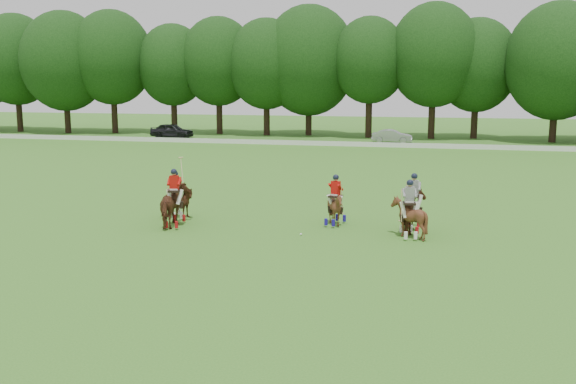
% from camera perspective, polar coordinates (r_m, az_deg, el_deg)
% --- Properties ---
extents(ground, '(180.00, 180.00, 0.00)m').
position_cam_1_polar(ground, '(23.96, -5.88, -4.83)').
color(ground, '#367421').
rests_on(ground, ground).
extents(tree_line, '(117.98, 14.32, 14.75)m').
position_cam_1_polar(tree_line, '(70.33, 7.54, 11.52)').
color(tree_line, black).
rests_on(tree_line, ground).
extents(boundary_rail, '(120.00, 0.10, 0.44)m').
position_cam_1_polar(boundary_rail, '(60.63, 6.11, 4.25)').
color(boundary_rail, white).
rests_on(boundary_rail, ground).
extents(car_left, '(4.68, 1.99, 1.58)m').
position_cam_1_polar(car_left, '(70.51, -10.27, 5.39)').
color(car_left, black).
rests_on(car_left, ground).
extents(car_mid, '(3.97, 1.39, 1.31)m').
position_cam_1_polar(car_mid, '(64.75, 9.24, 4.92)').
color(car_mid, '#9F9FA4').
rests_on(car_mid, ground).
extents(polo_red_a, '(1.34, 2.20, 2.44)m').
position_cam_1_polar(polo_red_a, '(27.30, -10.03, -1.18)').
color(polo_red_a, '#4F2715').
rests_on(polo_red_a, ground).
extents(polo_red_b, '(1.77, 1.70, 2.66)m').
position_cam_1_polar(polo_red_b, '(28.97, -9.92, -0.87)').
color(polo_red_b, '#4F2715').
rests_on(polo_red_b, ground).
extents(polo_red_c, '(1.50, 1.60, 2.17)m').
position_cam_1_polar(polo_red_c, '(27.19, 4.24, -1.38)').
color(polo_red_c, '#4F2715').
rests_on(polo_red_c, ground).
extents(polo_stripe_a, '(1.26, 2.04, 2.40)m').
position_cam_1_polar(polo_stripe_a, '(26.38, 11.07, -1.64)').
color(polo_stripe_a, '#4F2715').
rests_on(polo_stripe_a, ground).
extents(polo_stripe_b, '(1.53, 1.66, 2.28)m').
position_cam_1_polar(polo_stripe_b, '(25.43, 10.69, -2.19)').
color(polo_stripe_b, '#4F2715').
rests_on(polo_stripe_b, ground).
extents(polo_ball, '(0.09, 0.09, 0.09)m').
position_cam_1_polar(polo_ball, '(25.49, 1.16, -3.78)').
color(polo_ball, white).
rests_on(polo_ball, ground).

